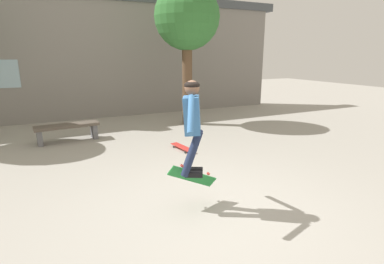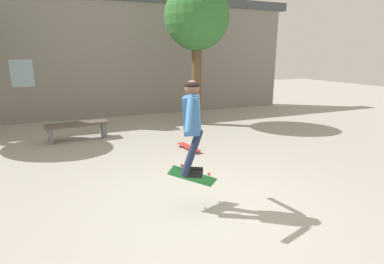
{
  "view_description": "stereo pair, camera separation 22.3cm",
  "coord_description": "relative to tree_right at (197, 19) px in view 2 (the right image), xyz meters",
  "views": [
    {
      "loc": [
        -2.02,
        -3.62,
        2.3
      ],
      "look_at": [
        -0.23,
        0.15,
        1.22
      ],
      "focal_mm": 28.0,
      "sensor_mm": 36.0,
      "label": 1
    },
    {
      "loc": [
        -1.82,
        -3.71,
        2.3
      ],
      "look_at": [
        -0.23,
        0.15,
        1.22
      ],
      "focal_mm": 28.0,
      "sensor_mm": 36.0,
      "label": 2
    }
  ],
  "objects": [
    {
      "name": "ground_plane",
      "position": [
        -2.14,
        -5.53,
        -3.4
      ],
      "size": [
        40.0,
        40.0,
        0.0
      ],
      "primitive_type": "plane",
      "color": "#A39E93"
    },
    {
      "name": "building_backdrop",
      "position": [
        -2.17,
        2.48,
        -1.08
      ],
      "size": [
        14.78,
        0.52,
        5.5
      ],
      "color": "gray",
      "rests_on": "ground_plane"
    },
    {
      "name": "tree_right",
      "position": [
        0.0,
        0.0,
        0.0
      ],
      "size": [
        2.08,
        2.08,
        4.51
      ],
      "color": "brown",
      "rests_on": "ground_plane"
    },
    {
      "name": "park_bench",
      "position": [
        -3.85,
        -0.59,
        -3.05
      ],
      "size": [
        1.67,
        0.6,
        0.48
      ],
      "rotation": [
        0.0,
        0.0,
        0.1
      ],
      "color": "brown",
      "rests_on": "ground_plane"
    },
    {
      "name": "skater",
      "position": [
        -2.38,
        -5.38,
        -2.0
      ],
      "size": [
        0.66,
        1.15,
        1.39
      ],
      "rotation": [
        0.0,
        0.0,
        -0.48
      ],
      "color": "teal"
    },
    {
      "name": "skateboard_flipping",
      "position": [
        -2.32,
        -5.28,
        -2.92
      ],
      "size": [
        0.79,
        0.19,
        0.49
      ],
      "rotation": [
        0.0,
        0.0,
        -0.02
      ],
      "color": "#237F38"
    },
    {
      "name": "skateboard_resting",
      "position": [
        -1.33,
        -2.63,
        -3.33
      ],
      "size": [
        0.32,
        0.87,
        0.08
      ],
      "rotation": [
        0.0,
        0.0,
        4.88
      ],
      "color": "red",
      "rests_on": "ground_plane"
    }
  ]
}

